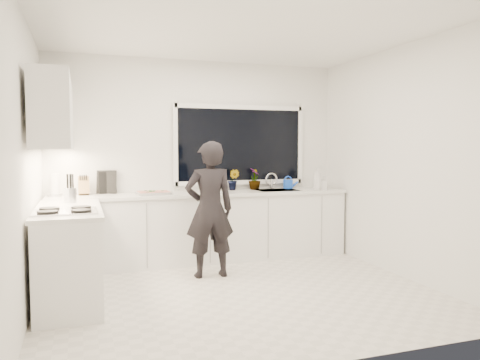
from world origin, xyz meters
name	(u,v)px	position (x,y,z in m)	size (l,w,h in m)	color
floor	(239,293)	(0.00, 0.00, -0.01)	(4.00, 3.50, 0.02)	beige
wall_back	(198,159)	(0.00, 1.76, 1.35)	(4.00, 0.02, 2.70)	white
wall_left	(26,166)	(-2.01, 0.00, 1.35)	(0.02, 3.50, 2.70)	white
wall_right	(402,162)	(2.01, 0.00, 1.35)	(0.02, 3.50, 2.70)	white
ceiling	(239,29)	(0.00, 0.00, 2.71)	(4.00, 3.50, 0.02)	white
window	(240,145)	(0.60, 1.73, 1.55)	(1.80, 0.02, 1.00)	black
base_cabinets_back	(204,228)	(0.00, 1.45, 0.44)	(3.92, 0.58, 0.88)	white
base_cabinets_left	(70,255)	(-1.67, 0.35, 0.44)	(0.58, 1.60, 0.88)	white
countertop_back	(204,194)	(0.00, 1.44, 0.90)	(3.94, 0.62, 0.04)	silver
countertop_left	(68,210)	(-1.67, 0.35, 0.90)	(0.62, 1.60, 0.04)	silver
upper_cabinets	(55,115)	(-1.79, 0.70, 1.85)	(0.34, 2.10, 0.70)	white
sink	(277,194)	(1.05, 1.45, 0.87)	(0.58, 0.42, 0.14)	silver
faucet	(271,181)	(1.05, 1.65, 1.03)	(0.03, 0.03, 0.22)	silver
stovetop	(65,211)	(-1.69, 0.00, 0.94)	(0.56, 0.48, 0.03)	black
person	(210,209)	(-0.13, 0.68, 0.79)	(0.58, 0.38, 1.59)	black
pizza_tray	(154,193)	(-0.67, 1.42, 0.94)	(0.42, 0.31, 0.03)	silver
pizza	(154,192)	(-0.67, 1.42, 0.95)	(0.38, 0.27, 0.01)	red
watering_can	(288,184)	(1.29, 1.61, 0.98)	(0.14, 0.14, 0.13)	blue
paper_towel_roll	(55,186)	(-1.85, 1.55, 1.05)	(0.11, 0.11, 0.26)	silver
knife_block	(84,186)	(-1.52, 1.59, 1.03)	(0.13, 0.10, 0.22)	brown
utensil_crock	(70,195)	(-1.66, 0.80, 1.00)	(0.13, 0.13, 0.16)	silver
picture_frame_large	(108,183)	(-1.22, 1.69, 1.06)	(0.22, 0.02, 0.28)	black
picture_frame_small	(107,182)	(-1.23, 1.69, 1.07)	(0.25, 0.02, 0.30)	black
herb_plants	(239,180)	(0.55, 1.61, 1.07)	(0.88, 0.22, 0.30)	#26662D
soap_bottles	(319,179)	(1.62, 1.30, 1.07)	(0.21, 0.13, 0.33)	#D8BF66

